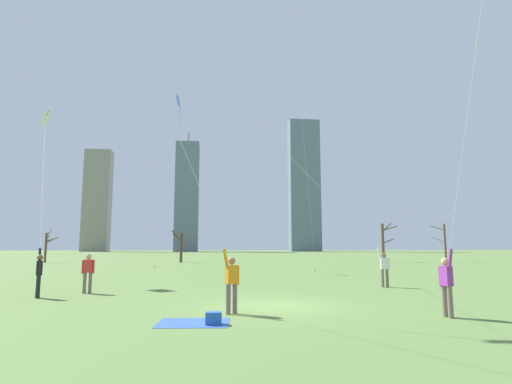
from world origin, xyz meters
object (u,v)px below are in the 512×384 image
object	(u,v)px
kite_flyer_far_back_yellow	(472,91)
kite_flyer_foreground_left_white	(41,225)
kite_flyer_midfield_left_purple	(325,204)
distant_kite_drifting_right_blue	(177,111)
bare_tree_center	(47,245)
kite_flyer_midfield_center_orange	(185,167)
picnic_spot	(205,320)
bystander_strolling_midfield	(88,271)
bare_tree_left_of_center	(444,241)
bare_tree_leftmost	(181,246)
distant_kite_drifting_left_teal	(292,11)
bare_tree_far_right_edge	(383,240)

from	to	relation	value
kite_flyer_far_back_yellow	kite_flyer_foreground_left_white	distance (m)	16.64
kite_flyer_far_back_yellow	kite_flyer_midfield_left_purple	size ratio (longest dim) A/B	1.36
distant_kite_drifting_right_blue	bare_tree_center	world-z (taller)	distant_kite_drifting_right_blue
kite_flyer_midfield_center_orange	picnic_spot	xyz separation A→B (m)	(0.63, -1.08, -4.10)
bystander_strolling_midfield	kite_flyer_far_back_yellow	bearing A→B (deg)	-41.24
kite_flyer_midfield_center_orange	picnic_spot	size ratio (longest dim) A/B	8.08
bystander_strolling_midfield	bare_tree_left_of_center	size ratio (longest dim) A/B	0.34
kite_flyer_midfield_left_purple	bare_tree_leftmost	size ratio (longest dim) A/B	3.86
bare_tree_left_of_center	bare_tree_leftmost	xyz separation A→B (m)	(-33.30, 1.85, -0.58)
distant_kite_drifting_left_teal	bare_tree_far_right_edge	size ratio (longest dim) A/B	5.79
distant_kite_drifting_left_teal	bare_tree_leftmost	distance (m)	29.33
bystander_strolling_midfield	bare_tree_left_of_center	distance (m)	47.19
kite_flyer_far_back_yellow	bare_tree_left_of_center	xyz separation A→B (m)	(23.90, 41.37, -2.90)
kite_flyer_far_back_yellow	picnic_spot	bearing A→B (deg)	159.58
kite_flyer_midfield_left_purple	bare_tree_leftmost	bearing A→B (deg)	104.87
kite_flyer_foreground_left_white	kite_flyer_far_back_yellow	bearing A→B (deg)	-37.26
kite_flyer_foreground_left_white	distant_kite_drifting_right_blue	bearing A→B (deg)	77.36
distant_kite_drifting_right_blue	bare_tree_left_of_center	bearing A→B (deg)	22.18
kite_flyer_midfield_center_orange	bystander_strolling_midfield	world-z (taller)	kite_flyer_midfield_center_orange
distant_kite_drifting_left_teal	bare_tree_center	world-z (taller)	distant_kite_drifting_left_teal
distant_kite_drifting_right_blue	picnic_spot	bearing A→B (deg)	-83.34
kite_flyer_far_back_yellow	bare_tree_leftmost	xyz separation A→B (m)	(-9.40, 43.22, -3.48)
bare_tree_leftmost	kite_flyer_foreground_left_white	bearing A→B (deg)	-96.30
kite_flyer_foreground_left_white	bystander_strolling_midfield	bearing A→B (deg)	-9.06
bare_tree_center	bare_tree_far_right_edge	xyz separation A→B (m)	(41.21, -2.59, 0.63)
bare_tree_far_right_edge	distant_kite_drifting_left_teal	bearing A→B (deg)	-134.07
kite_flyer_midfield_center_orange	distant_kite_drifting_left_teal	size ratio (longest dim) A/B	0.55
picnic_spot	bystander_strolling_midfield	bearing A→B (deg)	123.75
kite_flyer_midfield_left_purple	distant_kite_drifting_right_blue	world-z (taller)	distant_kite_drifting_right_blue
kite_flyer_foreground_left_white	picnic_spot	distance (m)	10.78
bare_tree_center	bare_tree_leftmost	bearing A→B (deg)	-2.79
picnic_spot	bare_tree_center	xyz separation A→B (m)	(-19.34, 41.74, 1.98)
picnic_spot	bare_tree_left_of_center	size ratio (longest dim) A/B	0.40
bare_tree_leftmost	bare_tree_left_of_center	bearing A→B (deg)	-3.18
distant_kite_drifting_right_blue	bare_tree_left_of_center	world-z (taller)	distant_kite_drifting_right_blue
picnic_spot	bare_tree_leftmost	xyz separation A→B (m)	(-3.36, 40.97, 1.91)
kite_flyer_midfield_center_orange	distant_kite_drifting_right_blue	world-z (taller)	distant_kite_drifting_right_blue
kite_flyer_far_back_yellow	kite_flyer_midfield_left_purple	world-z (taller)	kite_flyer_far_back_yellow
picnic_spot	bare_tree_center	distance (m)	46.05
bare_tree_center	distant_kite_drifting_right_blue	bearing A→B (deg)	-44.51
kite_flyer_midfield_left_purple	bare_tree_center	world-z (taller)	kite_flyer_midfield_left_purple
picnic_spot	bare_tree_left_of_center	distance (m)	49.32
distant_kite_drifting_left_teal	distant_kite_drifting_right_blue	bearing A→B (deg)	172.23
kite_flyer_midfield_center_orange	kite_flyer_midfield_left_purple	size ratio (longest dim) A/B	1.01
bare_tree_center	kite_flyer_far_back_yellow	bearing A→B (deg)	-60.02
kite_flyer_far_back_yellow	bare_tree_center	xyz separation A→B (m)	(-25.38, 43.99, -3.41)
bystander_strolling_midfield	picnic_spot	xyz separation A→B (m)	(4.92, -7.36, -0.81)
kite_flyer_midfield_left_purple	bare_tree_leftmost	world-z (taller)	kite_flyer_midfield_left_purple
kite_flyer_foreground_left_white	distant_kite_drifting_left_teal	size ratio (longest dim) A/B	0.36
bystander_strolling_midfield	distant_kite_drifting_right_blue	world-z (taller)	distant_kite_drifting_right_blue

